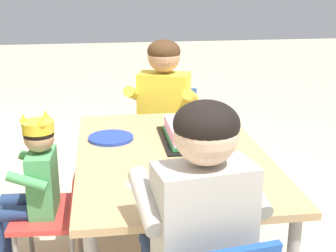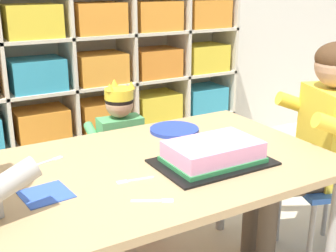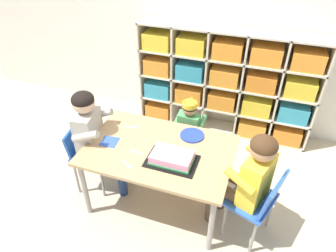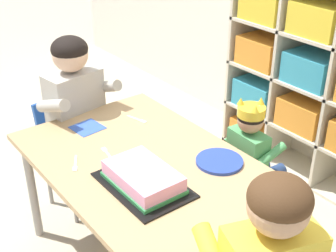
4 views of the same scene
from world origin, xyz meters
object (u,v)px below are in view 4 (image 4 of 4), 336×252
(classroom_chair_blue, at_px, (237,182))
(child_with_crown, at_px, (253,152))
(classroom_chair_adult_side, at_px, (73,138))
(birthday_cake_on_tray, at_px, (143,179))
(fork_at_table_front_edge, at_px, (75,164))
(paper_plate_stack, at_px, (219,161))
(fork_by_napkin, at_px, (107,153))
(adult_helper_seated, at_px, (81,110))
(fork_near_cake_tray, at_px, (138,119))
(activity_table, at_px, (145,172))

(classroom_chair_blue, distance_m, child_with_crown, 0.18)
(classroom_chair_adult_side, distance_m, birthday_cake_on_tray, 0.91)
(birthday_cake_on_tray, relative_size, fork_at_table_front_edge, 3.46)
(paper_plate_stack, bearing_deg, child_with_crown, 107.84)
(classroom_chair_adult_side, height_order, fork_at_table_front_edge, classroom_chair_adult_side)
(classroom_chair_adult_side, height_order, fork_by_napkin, classroom_chair_adult_side)
(classroom_chair_blue, height_order, adult_helper_seated, adult_helper_seated)
(birthday_cake_on_tray, bearing_deg, fork_near_cake_tray, 148.30)
(fork_at_table_front_edge, bearing_deg, classroom_chair_blue, -78.70)
(activity_table, xyz_separation_m, child_with_crown, (0.10, 0.62, -0.07))
(classroom_chair_blue, distance_m, adult_helper_seated, 0.92)
(fork_by_napkin, bearing_deg, adult_helper_seated, 175.46)
(child_with_crown, height_order, classroom_chair_adult_side, child_with_crown)
(birthday_cake_on_tray, relative_size, fork_near_cake_tray, 3.22)
(fork_near_cake_tray, bearing_deg, fork_at_table_front_edge, 96.01)
(classroom_chair_adult_side, bearing_deg, fork_near_cake_tray, -69.06)
(classroom_chair_adult_side, bearing_deg, adult_helper_seated, -90.00)
(birthday_cake_on_tray, bearing_deg, fork_by_napkin, 178.12)
(birthday_cake_on_tray, bearing_deg, classroom_chair_adult_side, 173.40)
(activity_table, bearing_deg, birthday_cake_on_tray, -36.26)
(fork_at_table_front_edge, bearing_deg, adult_helper_seated, -1.36)
(fork_at_table_front_edge, bearing_deg, fork_near_cake_tray, -38.30)
(birthday_cake_on_tray, bearing_deg, child_with_crown, 94.17)
(activity_table, bearing_deg, fork_by_napkin, -147.28)
(birthday_cake_on_tray, xyz_separation_m, fork_by_napkin, (-0.31, 0.01, -0.03))
(fork_near_cake_tray, bearing_deg, birthday_cake_on_tray, 132.22)
(classroom_chair_adult_side, bearing_deg, activity_table, -97.93)
(adult_helper_seated, height_order, paper_plate_stack, adult_helper_seated)
(birthday_cake_on_tray, height_order, fork_by_napkin, birthday_cake_on_tray)
(adult_helper_seated, distance_m, paper_plate_stack, 0.86)
(birthday_cake_on_tray, relative_size, paper_plate_stack, 1.92)
(activity_table, height_order, fork_by_napkin, fork_by_napkin)
(fork_by_napkin, bearing_deg, fork_near_cake_tray, 131.26)
(classroom_chair_blue, distance_m, birthday_cake_on_tray, 0.71)
(paper_plate_stack, bearing_deg, fork_near_cake_tray, -173.95)
(classroom_chair_blue, distance_m, fork_by_napkin, 0.73)
(classroom_chair_adult_side, relative_size, fork_by_napkin, 5.21)
(activity_table, bearing_deg, fork_at_table_front_edge, -121.72)
(paper_plate_stack, bearing_deg, activity_table, -129.79)
(classroom_chair_adult_side, bearing_deg, fork_by_napkin, -108.08)
(activity_table, relative_size, fork_near_cake_tray, 9.70)
(classroom_chair_adult_side, bearing_deg, birthday_cake_on_tray, -105.47)
(adult_helper_seated, xyz_separation_m, paper_plate_stack, (0.82, 0.25, -0.01))
(activity_table, bearing_deg, paper_plate_stack, 50.21)
(classroom_chair_blue, bearing_deg, fork_at_table_front_edge, 75.22)
(child_with_crown, height_order, fork_near_cake_tray, child_with_crown)
(birthday_cake_on_tray, bearing_deg, paper_plate_stack, 80.55)
(child_with_crown, bearing_deg, fork_near_cake_tray, 46.32)
(child_with_crown, bearing_deg, classroom_chair_adult_side, 41.03)
(activity_table, relative_size, fork_at_table_front_edge, 10.45)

